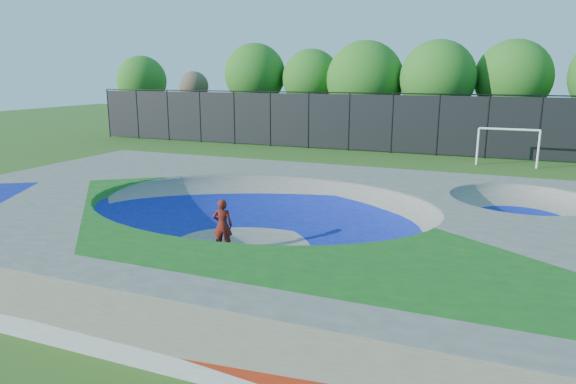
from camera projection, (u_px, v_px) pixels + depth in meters
name	position (u px, v px, depth m)	size (l,w,h in m)	color
ground	(260.00, 247.00, 16.06)	(120.00, 120.00, 0.00)	#2B5417
skate_deck	(260.00, 224.00, 15.89)	(22.00, 14.00, 1.50)	gray
skater	(223.00, 225.00, 15.54)	(0.59, 0.39, 1.62)	red
skateboard	(223.00, 250.00, 15.71)	(0.78, 0.22, 0.05)	black
soccer_goal	(508.00, 140.00, 29.60)	(3.37, 0.12, 2.23)	white
fence	(392.00, 122.00, 34.54)	(48.09, 0.09, 4.04)	black
treeline	(457.00, 78.00, 37.17)	(53.51, 7.10, 8.25)	#442E22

